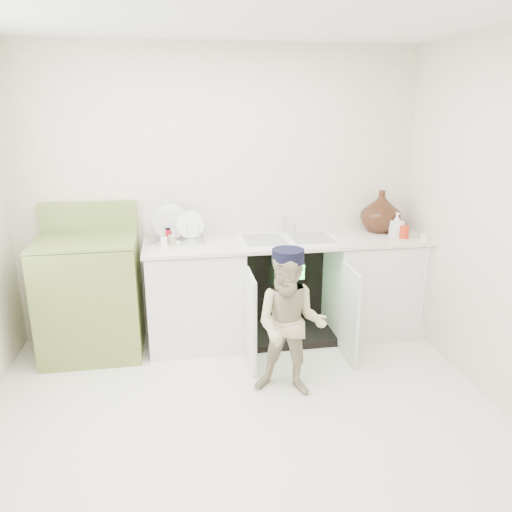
{
  "coord_description": "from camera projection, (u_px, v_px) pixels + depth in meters",
  "views": [
    {
      "loc": [
        -0.4,
        -2.82,
        2.02
      ],
      "look_at": [
        0.19,
        0.7,
        0.92
      ],
      "focal_mm": 35.0,
      "sensor_mm": 36.0,
      "label": 1
    }
  ],
  "objects": [
    {
      "name": "avocado_stove",
      "position": [
        91.0,
        295.0,
        4.1
      ],
      "size": [
        0.79,
        0.65,
        1.23
      ],
      "color": "olive",
      "rests_on": "ground"
    },
    {
      "name": "room_shell",
      "position": [
        244.0,
        239.0,
        2.94
      ],
      "size": [
        6.0,
        5.5,
        1.26
      ],
      "color": "silver",
      "rests_on": "ground"
    },
    {
      "name": "ground",
      "position": [
        246.0,
        420.0,
        3.31
      ],
      "size": [
        3.5,
        3.5,
        0.0
      ],
      "primitive_type": "plane",
      "color": "beige",
      "rests_on": "ground"
    },
    {
      "name": "repair_worker",
      "position": [
        290.0,
        324.0,
        3.49
      ],
      "size": [
        0.63,
        0.85,
        1.08
      ],
      "rotation": [
        0.0,
        0.0,
        -0.36
      ],
      "color": "tan",
      "rests_on": "ground"
    },
    {
      "name": "counter_run",
      "position": [
        291.0,
        284.0,
        4.41
      ],
      "size": [
        2.44,
        1.02,
        1.27
      ],
      "color": "silver",
      "rests_on": "ground"
    }
  ]
}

